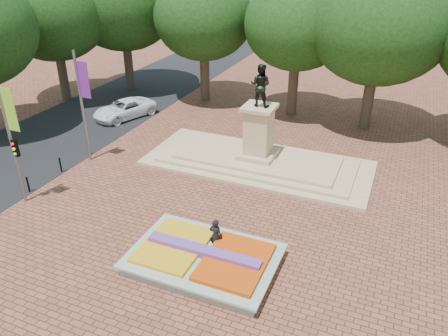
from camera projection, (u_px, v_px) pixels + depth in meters
name	position (u px, v px, depth m)	size (l,w,h in m)	color
ground	(203.00, 234.00, 21.04)	(90.00, 90.00, 0.00)	brown
asphalt_street	(39.00, 144.00, 30.29)	(9.00, 90.00, 0.02)	black
flower_bed	(204.00, 258.00, 18.88)	(6.30, 4.30, 0.91)	gray
monument	(258.00, 152.00, 27.15)	(14.00, 6.00, 6.40)	tan
tree_row_back	(336.00, 31.00, 31.81)	(44.80, 8.80, 10.43)	#38281E
banner_poles	(7.00, 138.00, 21.65)	(0.88, 11.17, 7.00)	slate
bollard_row	(10.00, 195.00, 23.27)	(0.12, 13.12, 0.98)	black
van	(125.00, 109.00, 34.56)	(2.33, 5.05, 1.40)	white
pedestrian	(216.00, 236.00, 19.50)	(0.63, 0.41, 1.73)	black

